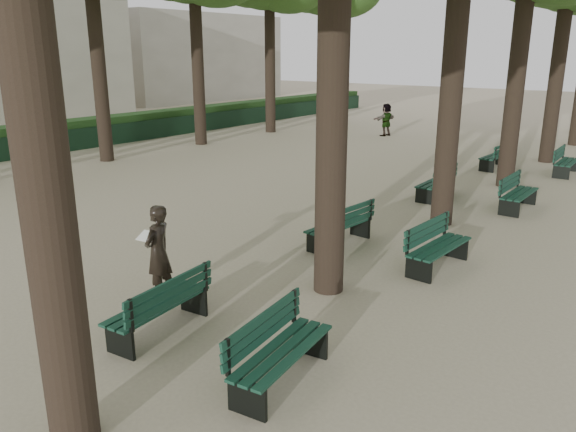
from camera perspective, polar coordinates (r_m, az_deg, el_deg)
The scene contains 14 objects.
ground at distance 9.01m, azimuth -15.06°, elevation -11.02°, with size 120.00×120.00×0.00m, color tan.
bench_left_0 at distance 8.70m, azimuth -12.94°, elevation -9.88°, with size 0.77×1.85×0.92m.
bench_left_1 at distance 12.23m, azimuth 5.24°, elevation -1.72°, with size 0.71×1.84×0.92m.
bench_left_2 at distance 16.64m, azimuth 14.74°, elevation 2.71°, with size 0.62×1.82×0.92m.
bench_left_3 at distance 21.50m, azimuth 20.28°, elevation 5.26°, with size 0.65×1.82×0.92m.
bench_right_0 at distance 7.33m, azimuth -0.63°, elevation -14.76°, with size 0.80×1.86×0.92m.
bench_right_1 at distance 11.25m, azimuth 15.02°, elevation -3.88°, with size 0.67×1.83×0.92m.
bench_right_2 at distance 16.07m, azimuth 22.36°, elevation 1.52°, with size 0.57×1.80×0.92m.
bench_right_3 at distance 21.35m, azimuth 26.39°, elevation 4.49°, with size 0.63×1.82×0.92m.
man_with_map at distance 9.70m, azimuth -13.06°, elevation -3.60°, with size 0.68×0.72×1.63m.
pedestrian_e at distance 28.52m, azimuth 9.93°, elevation 9.62°, with size 1.47×0.32×1.58m, color #262628.
fence at distance 26.88m, azimuth -16.45°, elevation 8.05°, with size 0.08×42.00×0.90m, color black.
hedge at distance 27.43m, azimuth -17.36°, elevation 8.45°, with size 1.20×42.00×1.20m, color #183B14.
building_far at distance 52.60m, azimuth -11.73°, elevation 15.51°, with size 12.00×16.00×7.00m, color #B7B2A3.
Camera 1 is at (6.50, -4.72, 4.07)m, focal length 35.00 mm.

